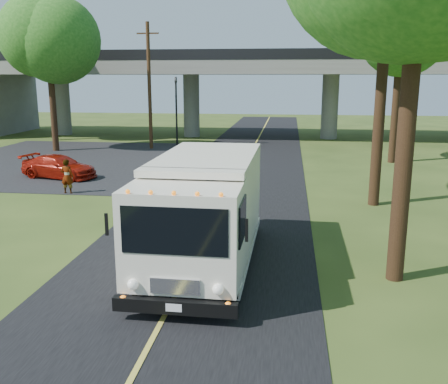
% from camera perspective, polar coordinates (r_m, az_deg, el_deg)
% --- Properties ---
extents(ground, '(120.00, 120.00, 0.00)m').
position_cam_1_polar(ground, '(13.17, -4.77, -10.31)').
color(ground, '#2F4318').
rests_on(ground, ground).
extents(road, '(7.00, 90.00, 0.02)m').
position_cam_1_polar(road, '(22.57, 0.56, -0.28)').
color(road, black).
rests_on(road, ground).
extents(parking_lot, '(16.00, 18.00, 0.01)m').
position_cam_1_polar(parking_lot, '(33.19, -16.93, 3.45)').
color(parking_lot, black).
rests_on(parking_lot, ground).
extents(lane_line, '(0.12, 90.00, 0.01)m').
position_cam_1_polar(lane_line, '(22.57, 0.56, -0.23)').
color(lane_line, gold).
rests_on(lane_line, road).
extents(overpass, '(54.00, 10.00, 7.30)m').
position_cam_1_polar(overpass, '(43.89, 4.11, 12.15)').
color(overpass, slate).
rests_on(overpass, ground).
extents(traffic_signal, '(0.18, 0.22, 5.20)m').
position_cam_1_polar(traffic_signal, '(38.83, -5.48, 10.01)').
color(traffic_signal, black).
rests_on(traffic_signal, ground).
extents(utility_pole, '(1.60, 0.26, 9.00)m').
position_cam_1_polar(utility_pole, '(37.22, -8.53, 11.95)').
color(utility_pole, '#472D19').
rests_on(utility_pole, ground).
extents(tree_right_far, '(5.77, 5.67, 10.99)m').
position_cam_1_polar(tree_right_far, '(32.47, 20.10, 17.75)').
color(tree_right_far, '#382314').
rests_on(tree_right_far, ground).
extents(tree_left_lot, '(5.60, 5.50, 10.50)m').
position_cam_1_polar(tree_left_lot, '(37.54, -19.34, 16.45)').
color(tree_left_lot, '#382314').
rests_on(tree_left_lot, ground).
extents(tree_left_far, '(5.26, 5.16, 9.89)m').
position_cam_1_polar(tree_left_far, '(44.20, -19.33, 15.24)').
color(tree_left_far, '#382314').
rests_on(tree_left_far, ground).
extents(step_van, '(2.75, 7.31, 3.06)m').
position_cam_1_polar(step_van, '(13.81, -2.31, -1.86)').
color(step_van, silver).
rests_on(step_van, ground).
extents(red_sedan, '(4.40, 2.59, 1.20)m').
position_cam_1_polar(red_sedan, '(27.61, -18.34, 2.76)').
color(red_sedan, maroon).
rests_on(red_sedan, ground).
extents(pedestrian, '(0.58, 0.38, 1.59)m').
position_cam_1_polar(pedestrian, '(23.73, -17.50, 1.70)').
color(pedestrian, gray).
rests_on(pedestrian, ground).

